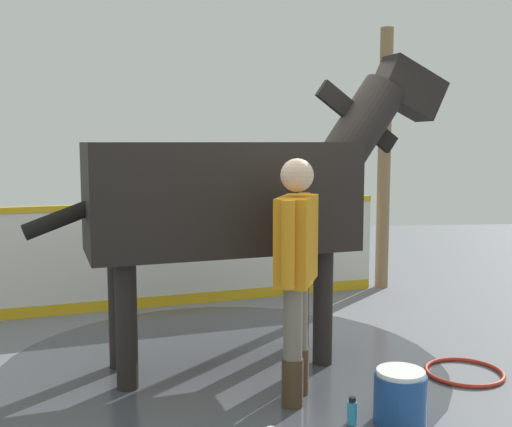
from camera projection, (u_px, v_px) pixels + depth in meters
The scene contains 9 objects.
ground_plane at pixel (240, 360), 5.20m from camera, with size 16.00×16.00×0.02m, color slate.
wet_patch at pixel (222, 365), 5.07m from camera, with size 3.59×3.59×0.00m, color #42444C.
barrier_wall at pixel (171, 258), 6.87m from camera, with size 4.79×1.29×1.15m.
roof_post_near at pixel (384, 160), 7.61m from camera, with size 0.16×0.16×3.16m, color olive.
horse at pixel (238, 194), 4.95m from camera, with size 3.44×1.33×2.54m.
handler at pixel (296, 263), 4.28m from camera, with size 0.37×0.65×1.70m.
wash_bucket at pixel (400, 397), 4.02m from camera, with size 0.34×0.34×0.35m.
bottle_shampoo at pixel (352, 412), 4.00m from camera, with size 0.06×0.06×0.18m.
hose_coil at pixel (464, 372), 4.87m from camera, with size 0.61×0.61×0.03m, color #B72D1E.
Camera 1 is at (0.31, 5.02, 1.81)m, focal length 43.74 mm.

